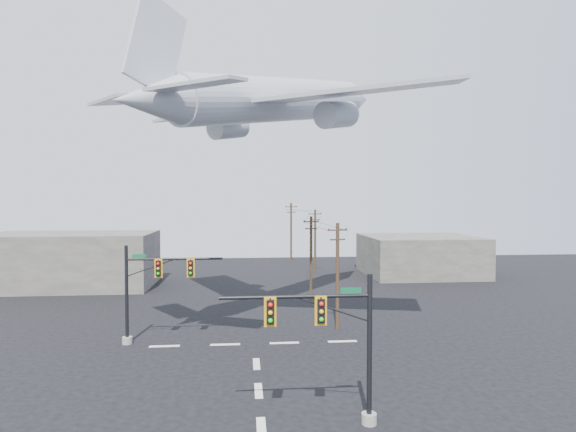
{
  "coord_description": "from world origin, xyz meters",
  "views": [
    {
      "loc": [
        -0.71,
        -20.21,
        9.77
      ],
      "look_at": [
        1.6,
        5.0,
        8.89
      ],
      "focal_mm": 30.0,
      "sensor_mm": 36.0,
      "label": 1
    }
  ],
  "objects": [
    {
      "name": "utility_pole_b",
      "position": [
        6.14,
        28.54,
        4.2
      ],
      "size": [
        1.63,
        0.27,
        8.02
      ],
      "rotation": [
        0.0,
        0.0,
        0.08
      ],
      "color": "#47311E",
      "rests_on": "ground"
    },
    {
      "name": "lane_markings",
      "position": [
        0.0,
        5.33,
        0.01
      ],
      "size": [
        14.0,
        21.2,
        0.01
      ],
      "color": "silver",
      "rests_on": "ground"
    },
    {
      "name": "signal_mast_near",
      "position": [
        3.26,
        -0.11,
        3.55
      ],
      "size": [
        6.78,
        0.72,
        6.57
      ],
      "color": "gray",
      "rests_on": "ground"
    },
    {
      "name": "utility_pole_a",
      "position": [
        6.27,
        15.17,
        4.18
      ],
      "size": [
        1.57,
        0.53,
        8.0
      ],
      "rotation": [
        0.0,
        0.0,
        0.27
      ],
      "color": "#47311E",
      "rests_on": "ground"
    },
    {
      "name": "airliner",
      "position": [
        2.1,
        17.57,
        17.48
      ],
      "size": [
        24.91,
        26.32,
        8.22
      ],
      "rotation": [
        0.0,
        -0.17,
        0.86
      ],
      "color": "#A0A6AC"
    },
    {
      "name": "utility_pole_c",
      "position": [
        8.53,
        41.81,
        4.41
      ],
      "size": [
        1.73,
        0.31,
        8.43
      ],
      "rotation": [
        0.0,
        0.0,
        0.11
      ],
      "color": "#47311E",
      "rests_on": "ground"
    },
    {
      "name": "utility_pole_d",
      "position": [
        6.71,
        55.31,
        4.82
      ],
      "size": [
        1.9,
        0.44,
        9.21
      ],
      "rotation": [
        0.0,
        0.0,
        0.17
      ],
      "color": "#47311E",
      "rests_on": "ground"
    },
    {
      "name": "building_left",
      "position": [
        -20.0,
        35.0,
        3.0
      ],
      "size": [
        18.0,
        10.0,
        6.0
      ],
      "primitive_type": "cube",
      "color": "slate",
      "rests_on": "ground"
    },
    {
      "name": "signal_mast_far",
      "position": [
        -7.2,
        12.74,
        3.6
      ],
      "size": [
        6.76,
        0.73,
        6.68
      ],
      "color": "gray",
      "rests_on": "ground"
    },
    {
      "name": "building_right",
      "position": [
        22.0,
        40.0,
        2.5
      ],
      "size": [
        14.0,
        12.0,
        5.0
      ],
      "primitive_type": "cube",
      "color": "slate",
      "rests_on": "ground"
    },
    {
      "name": "ground",
      "position": [
        0.0,
        0.0,
        0.0
      ],
      "size": [
        120.0,
        120.0,
        0.0
      ],
      "primitive_type": "plane",
      "color": "black",
      "rests_on": "ground"
    },
    {
      "name": "power_lines",
      "position": [
        7.06,
        35.28,
        7.74
      ],
      "size": [
        3.91,
        40.14,
        0.76
      ],
      "color": "black"
    }
  ]
}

